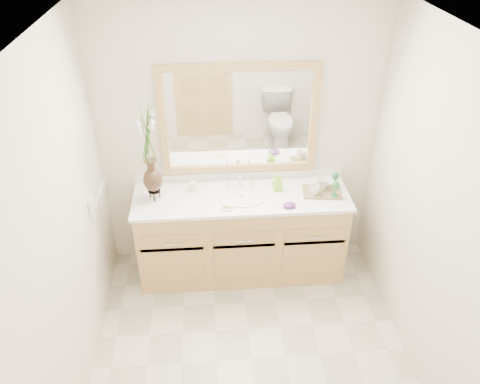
{
  "coord_description": "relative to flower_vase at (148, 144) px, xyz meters",
  "views": [
    {
      "loc": [
        -0.26,
        -2.27,
        3.05
      ],
      "look_at": [
        -0.04,
        0.65,
        1.11
      ],
      "focal_mm": 35.0,
      "sensor_mm": 36.0,
      "label": 1
    }
  ],
  "objects": [
    {
      "name": "sink",
      "position": [
        0.73,
        -0.03,
        -0.57
      ],
      "size": [
        0.38,
        0.34,
        0.23
      ],
      "color": "white",
      "rests_on": "counter"
    },
    {
      "name": "soap_bottle",
      "position": [
        1.05,
        0.06,
        -0.45
      ],
      "size": [
        0.08,
        0.08,
        0.15
      ],
      "primitive_type": "imported",
      "rotation": [
        0.0,
        0.0,
        0.18
      ],
      "color": "#89D431",
      "rests_on": "counter"
    },
    {
      "name": "switch_plate",
      "position": [
        -0.45,
        -0.27,
        -0.37
      ],
      "size": [
        0.02,
        0.12,
        0.12
      ],
      "primitive_type": "cube",
      "color": "white",
      "rests_on": "wall_left"
    },
    {
      "name": "floor",
      "position": [
        0.73,
        -1.03,
        -1.35
      ],
      "size": [
        2.6,
        2.6,
        0.0
      ],
      "primitive_type": "plane",
      "color": "beige",
      "rests_on": "ground"
    },
    {
      "name": "tumbler",
      "position": [
        0.32,
        0.1,
        -0.48
      ],
      "size": [
        0.06,
        0.06,
        0.08
      ],
      "primitive_type": "cylinder",
      "color": "beige",
      "rests_on": "counter"
    },
    {
      "name": "wall_left",
      "position": [
        -0.47,
        -1.03,
        -0.15
      ],
      "size": [
        0.02,
        2.6,
        2.4
      ],
      "primitive_type": "cube",
      "color": "beige",
      "rests_on": "floor"
    },
    {
      "name": "flower_vase",
      "position": [
        0.0,
        0.0,
        0.0
      ],
      "size": [
        0.19,
        0.19,
        0.76
      ],
      "rotation": [
        0.0,
        0.0,
        -0.42
      ],
      "color": "black",
      "rests_on": "counter"
    },
    {
      "name": "ceiling",
      "position": [
        0.73,
        -1.03,
        1.05
      ],
      "size": [
        2.4,
        2.6,
        0.02
      ],
      "primitive_type": "cube",
      "color": "white",
      "rests_on": "wall_back"
    },
    {
      "name": "mirror",
      "position": [
        0.73,
        0.25,
        0.06
      ],
      "size": [
        1.32,
        0.04,
        0.97
      ],
      "color": "white",
      "rests_on": "wall_back"
    },
    {
      "name": "wall_back",
      "position": [
        0.73,
        0.27,
        -0.15
      ],
      "size": [
        2.4,
        0.02,
        2.4
      ],
      "primitive_type": "cube",
      "color": "beige",
      "rests_on": "floor"
    },
    {
      "name": "purple_dish",
      "position": [
        1.11,
        -0.21,
        -0.5
      ],
      "size": [
        0.13,
        0.11,
        0.04
      ],
      "primitive_type": "ellipsoid",
      "rotation": [
        0.0,
        0.0,
        -0.28
      ],
      "color": "#55256F",
      "rests_on": "counter"
    },
    {
      "name": "counter",
      "position": [
        0.73,
        -0.02,
        -0.53
      ],
      "size": [
        1.84,
        0.57,
        0.03
      ],
      "primitive_type": "cube",
      "color": "white",
      "rests_on": "vanity"
    },
    {
      "name": "tray",
      "position": [
        1.42,
        -0.02,
        -0.51
      ],
      "size": [
        0.35,
        0.26,
        0.02
      ],
      "primitive_type": "cube",
      "rotation": [
        0.0,
        0.0,
        -0.12
      ],
      "color": "brown",
      "rests_on": "counter"
    },
    {
      "name": "goblet_front",
      "position": [
        1.51,
        -0.1,
        -0.41
      ],
      "size": [
        0.06,
        0.06,
        0.14
      ],
      "color": "#236933",
      "rests_on": "tray"
    },
    {
      "name": "soap_dish",
      "position": [
        0.6,
        -0.19,
        -0.51
      ],
      "size": [
        0.11,
        0.11,
        0.03
      ],
      "color": "beige",
      "rests_on": "counter"
    },
    {
      "name": "mug_left",
      "position": [
        1.35,
        -0.06,
        -0.46
      ],
      "size": [
        0.09,
        0.09,
        0.09
      ],
      "primitive_type": "imported",
      "rotation": [
        0.0,
        0.0,
        0.05
      ],
      "color": "beige",
      "rests_on": "tray"
    },
    {
      "name": "wall_right",
      "position": [
        1.93,
        -1.03,
        -0.15
      ],
      "size": [
        0.02,
        2.6,
        2.4
      ],
      "primitive_type": "cube",
      "color": "beige",
      "rests_on": "floor"
    },
    {
      "name": "goblet_back",
      "position": [
        1.55,
        0.06,
        -0.41
      ],
      "size": [
        0.06,
        0.06,
        0.13
      ],
      "color": "#236933",
      "rests_on": "tray"
    },
    {
      "name": "mug_right",
      "position": [
        1.43,
        0.02,
        -0.45
      ],
      "size": [
        0.15,
        0.15,
        0.11
      ],
      "primitive_type": "imported",
      "rotation": [
        0.0,
        0.0,
        0.59
      ],
      "color": "beige",
      "rests_on": "tray"
    },
    {
      "name": "vanity",
      "position": [
        0.73,
        -0.02,
        -0.95
      ],
      "size": [
        1.8,
        0.55,
        0.8
      ],
      "color": "tan",
      "rests_on": "floor"
    }
  ]
}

